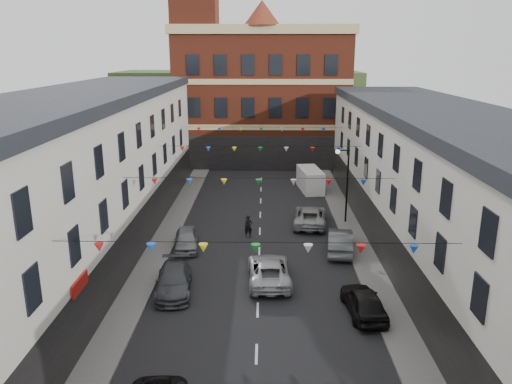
# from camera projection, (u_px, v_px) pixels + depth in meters

# --- Properties ---
(ground) EXTENTS (160.00, 160.00, 0.00)m
(ground) POSITION_uv_depth(u_px,v_px,m) (258.00, 310.00, 26.39)
(ground) COLOR black
(ground) RESTS_ON ground
(pavement_left) EXTENTS (1.80, 64.00, 0.15)m
(pavement_left) POSITION_uv_depth(u_px,v_px,m) (137.00, 290.00, 28.40)
(pavement_left) COLOR #605E5B
(pavement_left) RESTS_ON ground
(pavement_right) EXTENTS (1.80, 64.00, 0.15)m
(pavement_right) POSITION_uv_depth(u_px,v_px,m) (380.00, 292.00, 28.18)
(pavement_right) COLOR #605E5B
(pavement_right) RESTS_ON ground
(terrace_left) EXTENTS (8.40, 56.00, 10.70)m
(terrace_left) POSITION_uv_depth(u_px,v_px,m) (33.00, 207.00, 26.09)
(terrace_left) COLOR silver
(terrace_left) RESTS_ON ground
(terrace_right) EXTENTS (8.40, 56.00, 9.70)m
(terrace_right) POSITION_uv_depth(u_px,v_px,m) (485.00, 218.00, 25.84)
(terrace_right) COLOR silver
(terrace_right) RESTS_ON ground
(civic_building) EXTENTS (20.60, 13.30, 18.50)m
(civic_building) POSITION_uv_depth(u_px,v_px,m) (262.00, 95.00, 60.69)
(civic_building) COLOR maroon
(civic_building) RESTS_ON ground
(clock_tower) EXTENTS (5.60, 5.60, 30.00)m
(clock_tower) POSITION_uv_depth(u_px,v_px,m) (196.00, 35.00, 56.13)
(clock_tower) COLOR maroon
(clock_tower) RESTS_ON ground
(distant_hill) EXTENTS (40.00, 14.00, 10.00)m
(distant_hill) POSITION_uv_depth(u_px,v_px,m) (239.00, 101.00, 84.75)
(distant_hill) COLOR #344F25
(distant_hill) RESTS_ON ground
(street_lamp) EXTENTS (1.10, 0.36, 6.00)m
(street_lamp) POSITION_uv_depth(u_px,v_px,m) (344.00, 176.00, 38.69)
(street_lamp) COLOR black
(street_lamp) RESTS_ON ground
(car_left_d) EXTENTS (2.43, 4.93, 1.38)m
(car_left_d) POSITION_uv_depth(u_px,v_px,m) (174.00, 281.00, 28.22)
(car_left_d) COLOR #404348
(car_left_d) RESTS_ON ground
(car_left_e) EXTENTS (2.10, 4.14, 1.35)m
(car_left_e) POSITION_uv_depth(u_px,v_px,m) (186.00, 239.00, 34.46)
(car_left_e) COLOR gray
(car_left_e) RESTS_ON ground
(car_right_d) EXTENTS (2.08, 4.37, 1.44)m
(car_right_d) POSITION_uv_depth(u_px,v_px,m) (364.00, 302.00, 25.78)
(car_right_d) COLOR black
(car_right_d) RESTS_ON ground
(car_right_e) EXTENTS (2.23, 4.81, 1.53)m
(car_right_e) POSITION_uv_depth(u_px,v_px,m) (340.00, 241.00, 33.86)
(car_right_e) COLOR #575A60
(car_right_e) RESTS_ON ground
(car_right_f) EXTENTS (2.97, 5.49, 1.46)m
(car_right_f) POSITION_uv_depth(u_px,v_px,m) (310.00, 216.00, 39.16)
(car_right_f) COLOR #999B9D
(car_right_f) RESTS_ON ground
(moving_car) EXTENTS (2.64, 5.32, 1.45)m
(moving_car) POSITION_uv_depth(u_px,v_px,m) (269.00, 270.00, 29.48)
(moving_car) COLOR #B1B2B8
(moving_car) RESTS_ON ground
(white_van) EXTENTS (2.46, 5.01, 2.13)m
(white_van) POSITION_uv_depth(u_px,v_px,m) (310.00, 180.00, 48.91)
(white_van) COLOR white
(white_van) RESTS_ON ground
(pedestrian) EXTENTS (0.69, 0.54, 1.66)m
(pedestrian) POSITION_uv_depth(u_px,v_px,m) (248.00, 227.00, 36.50)
(pedestrian) COLOR black
(pedestrian) RESTS_ON ground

